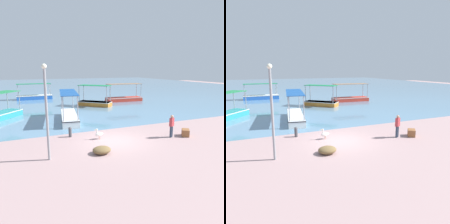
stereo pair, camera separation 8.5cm
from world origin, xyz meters
The scene contains 12 objects.
ground centered at (0.00, 0.00, 0.00)m, with size 120.00×120.00×0.00m, color #A88786.
harbor_water centered at (0.00, 48.00, 0.00)m, with size 110.00×90.00×0.00m, color #5E87A5.
fishing_boat_center centered at (-3.71, 24.46, 0.52)m, with size 5.54×1.74×2.57m.
fishing_boat_far_right centered at (8.99, 16.94, 0.50)m, with size 5.74×2.30×2.69m.
fishing_boat_near_right centered at (-1.63, 7.46, 0.53)m, with size 2.51×6.64×2.82m.
fishing_boat_outer centered at (3.41, 14.57, 0.52)m, with size 4.45×4.33×2.81m.
pelican centered at (-0.88, 0.86, 0.38)m, with size 0.81×0.35×0.80m.
lamp_post centered at (-4.68, -1.49, 3.01)m, with size 0.28×0.28×5.31m.
mooring_bollard centered at (-2.69, 2.19, 0.41)m, with size 0.25×0.25×0.77m.
fisherman_standing centered at (4.25, -0.81, 0.91)m, with size 0.46×0.38×1.69m.
net_pile centered at (-1.64, -1.78, 0.22)m, with size 1.13×0.96×0.44m, color brown.
cargo_crate centered at (5.44, -1.00, 0.26)m, with size 0.76×0.53×0.52m, color brown.
Camera 2 is at (-5.87, -13.52, 5.07)m, focal length 35.00 mm.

